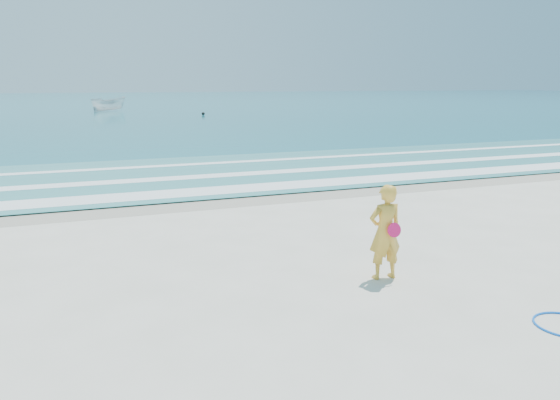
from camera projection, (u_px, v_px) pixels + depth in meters
name	position (u px, v px, depth m)	size (l,w,h in m)	color
ground	(348.00, 312.00, 8.74)	(400.00, 400.00, 0.00)	silver
wet_sand	(209.00, 201.00, 16.94)	(400.00, 2.40, 0.00)	#B2A893
ocean	(86.00, 102.00, 104.31)	(400.00, 190.00, 0.04)	#19727F
shallow	(178.00, 175.00, 21.48)	(400.00, 10.00, 0.01)	#59B7AD
foam_near	(200.00, 192.00, 18.11)	(400.00, 1.40, 0.01)	white
foam_mid	(182.00, 178.00, 20.75)	(400.00, 0.90, 0.01)	white
foam_far	(167.00, 166.00, 23.75)	(400.00, 0.60, 0.01)	white
boat	(109.00, 104.00, 68.92)	(1.75, 4.66, 1.80)	white
buoy	(203.00, 114.00, 60.44)	(0.36, 0.36, 0.36)	black
woman	(385.00, 232.00, 10.07)	(0.67, 0.45, 1.79)	gold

